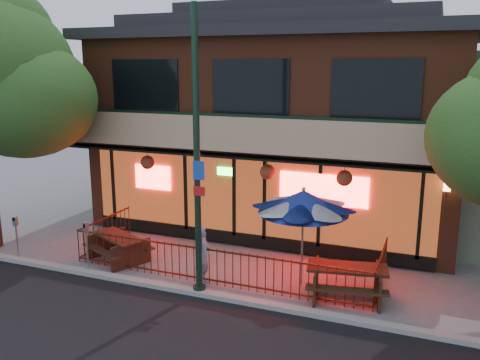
% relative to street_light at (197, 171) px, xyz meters
% --- Properties ---
extents(ground, '(80.00, 80.00, 0.00)m').
position_rel_street_light_xyz_m(ground, '(-0.00, 0.40, -3.15)').
color(ground, gray).
rests_on(ground, ground).
extents(curb, '(80.00, 0.25, 0.12)m').
position_rel_street_light_xyz_m(curb, '(-0.00, -0.10, -3.09)').
color(curb, '#999993').
rests_on(curb, ground).
extents(restaurant_building, '(12.96, 9.49, 8.05)m').
position_rel_street_light_xyz_m(restaurant_building, '(-0.00, 7.51, 0.98)').
color(restaurant_building, brown).
rests_on(restaurant_building, ground).
extents(patio_fence, '(8.44, 2.62, 1.00)m').
position_rel_street_light_xyz_m(patio_fence, '(-0.00, 0.91, -2.52)').
color(patio_fence, '#471C0F').
rests_on(patio_fence, ground).
extents(street_light, '(0.43, 0.32, 7.00)m').
position_rel_street_light_xyz_m(street_light, '(0.00, 0.00, 0.00)').
color(street_light, black).
rests_on(street_light, ground).
extents(picnic_table_left, '(2.18, 1.98, 0.76)m').
position_rel_street_light_xyz_m(picnic_table_left, '(-3.17, 1.10, -2.65)').
color(picnic_table_left, '#3A2115').
rests_on(picnic_table_left, ground).
extents(picnic_table_right, '(2.17, 1.80, 0.83)m').
position_rel_street_light_xyz_m(picnic_table_right, '(3.48, 1.10, -2.61)').
color(picnic_table_right, '#382313').
rests_on(picnic_table_right, ground).
extents(patio_umbrella, '(2.30, 2.30, 2.63)m').
position_rel_street_light_xyz_m(patio_umbrella, '(2.24, 1.46, -0.90)').
color(patio_umbrella, gray).
rests_on(patio_umbrella, ground).
extents(pedestrian, '(0.42, 0.61, 1.59)m').
position_rel_street_light_xyz_m(pedestrian, '(-0.14, 0.50, -2.35)').
color(pedestrian, '#5A8FB5').
rests_on(pedestrian, ground).
extents(parking_meter_near, '(0.15, 0.14, 1.47)m').
position_rel_street_light_xyz_m(parking_meter_near, '(-3.40, 0.00, -2.16)').
color(parking_meter_near, gray).
rests_on(parking_meter_near, ground).
extents(parking_meter_far, '(0.13, 0.12, 1.35)m').
position_rel_street_light_xyz_m(parking_meter_far, '(-5.91, 0.00, -2.23)').
color(parking_meter_far, '#9B9DA3').
rests_on(parking_meter_far, ground).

